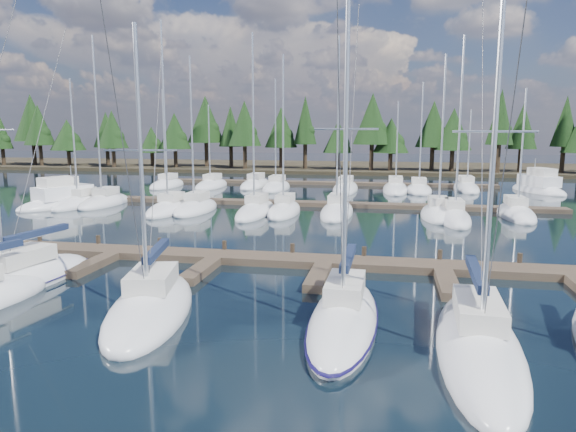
% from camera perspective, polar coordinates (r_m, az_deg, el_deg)
% --- Properties ---
extents(ground, '(260.00, 260.00, 0.00)m').
position_cam_1_polar(ground, '(40.38, -2.23, -0.78)').
color(ground, black).
rests_on(ground, ground).
extents(far_shore, '(220.00, 30.00, 0.60)m').
position_cam_1_polar(far_shore, '(99.34, 5.76, 5.42)').
color(far_shore, '#2D2619').
rests_on(far_shore, ground).
extents(main_dock, '(44.00, 6.13, 0.90)m').
position_cam_1_polar(main_dock, '(28.45, -8.09, -4.79)').
color(main_dock, '#493B2D').
rests_on(main_dock, ground).
extents(back_docks, '(50.00, 21.80, 0.40)m').
position_cam_1_polar(back_docks, '(59.38, 2.11, 2.70)').
color(back_docks, '#493B2D').
rests_on(back_docks, ground).
extents(front_sailboat_1, '(4.39, 10.06, 13.07)m').
position_cam_1_polar(front_sailboat_1, '(27.15, -28.15, -6.38)').
color(front_sailboat_1, silver).
rests_on(front_sailboat_1, ground).
extents(front_sailboat_3, '(4.79, 9.00, 11.72)m').
position_cam_1_polar(front_sailboat_3, '(21.19, -15.01, -9.83)').
color(front_sailboat_3, silver).
rests_on(front_sailboat_3, ground).
extents(front_sailboat_4, '(2.61, 9.24, 13.10)m').
position_cam_1_polar(front_sailboat_4, '(19.47, 6.21, -11.26)').
color(front_sailboat_4, silver).
rests_on(front_sailboat_4, ground).
extents(front_sailboat_5, '(3.13, 10.18, 12.95)m').
position_cam_1_polar(front_sailboat_5, '(18.21, 20.39, -13.34)').
color(front_sailboat_5, silver).
rests_on(front_sailboat_5, ground).
extents(back_sailboat_rows, '(42.32, 32.55, 17.12)m').
position_cam_1_polar(back_sailboat_rows, '(54.54, 1.22, 2.17)').
color(back_sailboat_rows, silver).
rests_on(back_sailboat_rows, ground).
extents(motor_yacht_left, '(6.49, 9.90, 4.71)m').
position_cam_1_polar(motor_yacht_left, '(53.67, -23.67, 1.53)').
color(motor_yacht_left, silver).
rests_on(motor_yacht_left, ground).
extents(motor_yacht_right, '(6.06, 9.95, 4.72)m').
position_cam_1_polar(motor_yacht_right, '(67.64, 26.06, 2.84)').
color(motor_yacht_right, silver).
rests_on(motor_yacht_right, ground).
extents(tree_line, '(185.15, 11.81, 13.59)m').
position_cam_1_polar(tree_line, '(89.68, 3.72, 9.57)').
color(tree_line, black).
rests_on(tree_line, far_shore).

